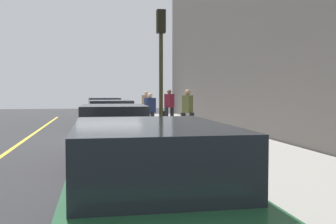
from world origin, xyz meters
name	(u,v)px	position (x,y,z in m)	size (l,w,h in m)	color
ground_plane	(109,139)	(0.00, 0.00, 0.00)	(56.00, 56.00, 0.00)	#28282B
sidewalk	(191,135)	(0.00, -3.30, 0.07)	(28.00, 4.60, 0.15)	gray
lane_stripe_centre	(24,140)	(0.00, 3.20, 0.00)	(28.00, 0.14, 0.01)	gold
parked_car_green	(148,189)	(-11.28, -0.03, 0.76)	(4.79, 1.92, 1.51)	black
parked_car_maroon	(113,134)	(-5.37, 0.08, 0.76)	(4.26, 1.98, 1.51)	black
parked_car_white	(110,119)	(0.08, -0.04, 0.76)	(4.36, 1.97, 1.51)	black
parked_car_navy	(104,112)	(5.92, 0.07, 0.76)	(4.26, 2.02, 1.51)	black
pedestrian_olive_coat	(188,110)	(0.20, -3.20, 1.10)	(0.57, 0.53, 1.78)	black
pedestrian_navy_coat	(150,110)	(1.56, -1.83, 1.02)	(0.50, 0.52, 1.64)	black
pedestrian_tan_coat	(146,105)	(8.20, -2.51, 1.06)	(0.52, 0.54, 1.70)	black
pedestrian_burgundy_coat	(169,105)	(5.25, -3.38, 1.11)	(0.58, 0.54, 1.80)	black
traffic_light_pole	(161,54)	(-3.62, -1.45, 2.99)	(0.35, 0.26, 4.18)	#2D2D19
rolling_suitcase	(165,117)	(5.63, -3.20, 0.47)	(0.34, 0.22, 1.00)	black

